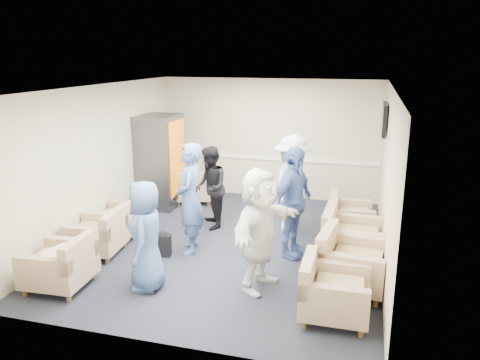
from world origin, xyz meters
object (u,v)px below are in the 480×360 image
(armchair_right_midfar, at_px, (349,240))
(person_back_right, at_px, (292,185))
(armchair_right_near, at_px, (331,293))
(vending_machine, at_px, (161,161))
(person_mid_left, at_px, (190,199))
(armchair_left_mid, at_px, (99,236))
(armchair_right_far, at_px, (348,218))
(armchair_corner, at_px, (194,189))
(person_front_left, at_px, (146,236))
(person_front_right, at_px, (260,230))
(armchair_left_near, at_px, (63,266))
(armchair_right_midnear, at_px, (348,264))
(armchair_left_far, at_px, (121,221))
(person_back_left, at_px, (210,188))
(person_mid_right, at_px, (293,203))

(armchair_right_midfar, height_order, person_back_right, person_back_right)
(armchair_right_near, xyz_separation_m, vending_machine, (-3.94, 3.62, 0.66))
(vending_machine, distance_m, person_mid_left, 2.62)
(person_back_right, bearing_deg, armchair_left_mid, 128.28)
(armchair_left_mid, bearing_deg, armchair_right_far, 111.75)
(armchair_corner, height_order, vending_machine, vending_machine)
(person_front_left, distance_m, person_front_right, 1.58)
(armchair_left_near, height_order, person_front_left, person_front_left)
(armchair_right_midnear, height_order, person_front_left, person_front_left)
(armchair_right_far, bearing_deg, armchair_right_midnear, 177.51)
(vending_machine, bearing_deg, armchair_left_far, -88.06)
(armchair_corner, relative_size, person_back_left, 0.64)
(armchair_right_far, relative_size, vending_machine, 0.43)
(person_back_left, bearing_deg, person_front_right, 8.94)
(armchair_corner, bearing_deg, armchair_left_near, 66.49)
(armchair_left_near, relative_size, armchair_right_midnear, 0.86)
(armchair_left_near, relative_size, person_back_left, 0.55)
(armchair_left_mid, relative_size, person_mid_left, 0.48)
(armchair_right_midnear, xyz_separation_m, person_mid_right, (-0.95, 0.89, 0.55))
(armchair_left_mid, distance_m, armchair_right_near, 3.95)
(armchair_corner, bearing_deg, armchair_right_midfar, 128.50)
(armchair_left_mid, bearing_deg, armchair_left_far, 177.21)
(vending_machine, distance_m, person_front_right, 4.23)
(person_front_left, bearing_deg, person_mid_right, 117.12)
(armchair_left_mid, relative_size, armchair_right_near, 1.06)
(armchair_left_far, distance_m, armchair_right_near, 4.23)
(armchair_right_midfar, relative_size, person_back_left, 0.60)
(armchair_right_midnear, relative_size, person_mid_right, 0.55)
(armchair_corner, height_order, person_front_left, person_front_left)
(armchair_left_mid, distance_m, person_mid_right, 3.22)
(armchair_right_midnear, bearing_deg, armchair_right_near, 174.87)
(armchair_right_far, height_order, person_front_left, person_front_left)
(person_mid_left, height_order, person_back_left, person_mid_left)
(armchair_left_mid, relative_size, armchair_corner, 0.87)
(armchair_right_midnear, relative_size, person_mid_left, 0.55)
(armchair_left_far, xyz_separation_m, person_front_right, (2.83, -1.17, 0.57))
(armchair_right_far, bearing_deg, person_front_right, 149.91)
(armchair_right_near, height_order, armchair_right_midfar, armchair_right_midfar)
(armchair_right_midfar, height_order, armchair_right_far, armchair_right_midfar)
(armchair_left_mid, bearing_deg, vending_machine, 176.79)
(armchair_right_midfar, bearing_deg, person_front_right, 137.79)
(armchair_left_mid, height_order, armchair_right_near, armchair_right_near)
(armchair_corner, relative_size, person_front_right, 0.58)
(armchair_right_midfar, relative_size, person_mid_right, 0.52)
(armchair_right_midnear, height_order, vending_machine, vending_machine)
(person_front_right, bearing_deg, armchair_left_far, 83.17)
(person_back_left, bearing_deg, armchair_left_mid, -64.72)
(armchair_right_far, xyz_separation_m, armchair_corner, (-3.42, 1.05, 0.01))
(armchair_right_near, height_order, person_back_right, person_back_right)
(armchair_left_mid, height_order, person_mid_right, person_mid_right)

